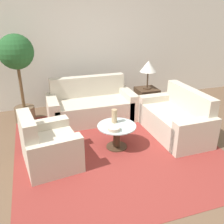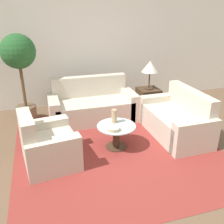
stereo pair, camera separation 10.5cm
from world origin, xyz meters
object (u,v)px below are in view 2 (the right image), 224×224
at_px(sofa_main, 92,106).
at_px(bowl, 113,129).
at_px(loveseat, 178,120).
at_px(potted_plant, 19,62).
at_px(coffee_table, 116,133).
at_px(table_lamp, 150,67).
at_px(vase, 114,116).
at_px(armchair, 46,147).

relative_size(sofa_main, bowl, 8.93).
relative_size(sofa_main, loveseat, 1.19).
relative_size(sofa_main, potted_plant, 1.01).
distance_m(coffee_table, table_lamp, 1.88).
relative_size(potted_plant, bowl, 8.85).
height_order(loveseat, bowl, loveseat).
bearing_deg(coffee_table, sofa_main, 95.67).
distance_m(potted_plant, vase, 2.19).
xyz_separation_m(armchair, loveseat, (2.38, 0.26, 0.00)).
bearing_deg(vase, table_lamp, 45.03).
bearing_deg(table_lamp, coffee_table, -132.12).
bearing_deg(table_lamp, bowl, -131.25).
xyz_separation_m(coffee_table, potted_plant, (-1.46, 1.59, 0.97)).
bearing_deg(vase, loveseat, 0.14).
height_order(sofa_main, loveseat, sofa_main).
height_order(coffee_table, bowl, bowl).
distance_m(sofa_main, vase, 1.19).
relative_size(table_lamp, vase, 2.61).
bearing_deg(armchair, coffee_table, -91.00).
height_order(loveseat, potted_plant, potted_plant).
xyz_separation_m(sofa_main, loveseat, (1.35, -1.15, -0.00)).
xyz_separation_m(sofa_main, vase, (0.13, -1.16, 0.24)).
bearing_deg(loveseat, armchair, -84.45).
relative_size(armchair, coffee_table, 1.53).
bearing_deg(potted_plant, coffee_table, -47.40).
bearing_deg(bowl, coffee_table, 56.60).
xyz_separation_m(coffee_table, bowl, (-0.10, -0.16, 0.17)).
height_order(armchair, vase, armchair).
bearing_deg(bowl, potted_plant, 127.80).
bearing_deg(loveseat, sofa_main, -131.19).
distance_m(sofa_main, coffee_table, 1.29).
bearing_deg(coffee_table, potted_plant, 132.60).
distance_m(loveseat, table_lamp, 1.37).
bearing_deg(armchair, sofa_main, -43.61).
bearing_deg(coffee_table, loveseat, 5.85).
bearing_deg(potted_plant, armchair, -79.89).
xyz_separation_m(loveseat, vase, (-1.23, -0.00, 0.24)).
relative_size(potted_plant, vase, 7.52).
bearing_deg(loveseat, bowl, -78.68).
height_order(coffee_table, table_lamp, table_lamp).
bearing_deg(bowl, vase, 69.30).
relative_size(sofa_main, coffee_table, 2.76).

